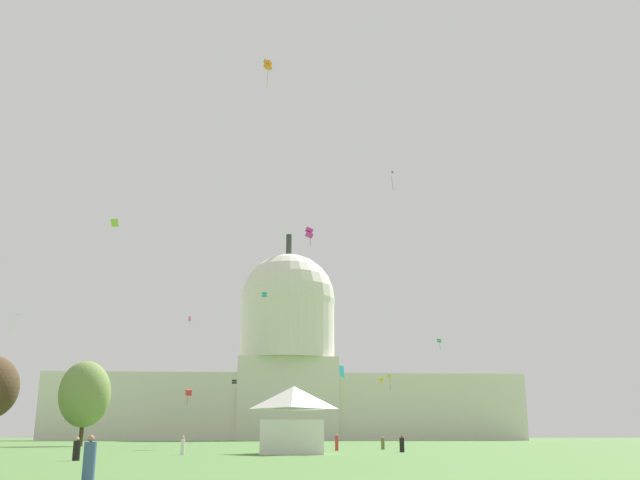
# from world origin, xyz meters

# --- Properties ---
(capitol_building) EXTENTS (142.54, 29.66, 64.33)m
(capitol_building) POSITION_xyz_m (2.76, 197.74, 21.12)
(capitol_building) COLOR silver
(capitol_building) RESTS_ON ground_plane
(event_tent) EXTENTS (6.21, 7.30, 5.85)m
(event_tent) POSITION_xyz_m (-1.46, 41.01, 2.91)
(event_tent) COLOR white
(event_tent) RESTS_ON ground_plane
(tree_west_far) EXTENTS (8.08, 7.97, 12.32)m
(tree_west_far) POSITION_xyz_m (-30.72, 85.81, 7.47)
(tree_west_far) COLOR #42301E
(tree_west_far) RESTS_ON ground_plane
(person_black_mid_center) EXTENTS (0.65, 0.65, 1.58)m
(person_black_mid_center) POSITION_xyz_m (9.27, 46.50, 0.71)
(person_black_mid_center) COLOR black
(person_black_mid_center) RESTS_ON ground_plane
(person_red_edge_west) EXTENTS (0.51, 0.51, 1.73)m
(person_red_edge_west) POSITION_xyz_m (3.69, 54.07, 0.80)
(person_red_edge_west) COLOR red
(person_red_edge_west) RESTS_ON ground_plane
(person_black_near_tree_east) EXTENTS (0.67, 0.67, 1.48)m
(person_black_near_tree_east) POSITION_xyz_m (-16.19, 24.98, 0.66)
(person_black_near_tree_east) COLOR black
(person_black_near_tree_east) RESTS_ON ground_plane
(person_white_back_left) EXTENTS (0.43, 0.43, 1.56)m
(person_white_back_left) POSITION_xyz_m (-10.74, 37.54, 0.73)
(person_white_back_left) COLOR silver
(person_white_back_left) RESTS_ON ground_plane
(person_denim_back_center) EXTENTS (0.61, 0.61, 1.61)m
(person_denim_back_center) POSITION_xyz_m (-10.09, 2.11, 0.73)
(person_denim_back_center) COLOR #3D5684
(person_denim_back_center) RESTS_ON ground_plane
(person_olive_mid_right) EXTENTS (0.55, 0.55, 1.46)m
(person_olive_mid_right) POSITION_xyz_m (9.59, 59.92, 0.66)
(person_olive_mid_right) COLOR olive
(person_olive_mid_right) RESTS_ON ground_plane
(kite_green_mid) EXTENTS (1.08, 1.08, 2.56)m
(kite_green_mid) POSITION_xyz_m (35.80, 137.25, 22.55)
(kite_green_mid) COLOR green
(kite_magenta_mid) EXTENTS (1.25, 1.16, 2.86)m
(kite_magenta_mid) POSITION_xyz_m (2.00, 76.39, 30.41)
(kite_magenta_mid) COLOR #D1339E
(kite_yellow_low) EXTENTS (1.06, 1.08, 1.01)m
(kite_yellow_low) POSITION_xyz_m (24.15, 150.03, 14.52)
(kite_yellow_low) COLOR yellow
(kite_black_low) EXTENTS (1.07, 1.07, 0.83)m
(kite_black_low) POSITION_xyz_m (-10.71, 133.53, 12.75)
(kite_black_low) COLOR black
(kite_gold_low) EXTENTS (1.11, 1.08, 3.55)m
(kite_gold_low) POSITION_xyz_m (25.31, 144.86, 15.00)
(kite_gold_low) COLOR gold
(kite_red_low) EXTENTS (1.18, 1.21, 2.51)m
(kite_red_low) POSITION_xyz_m (-16.50, 95.63, 8.28)
(kite_red_low) COLOR red
(kite_pink_mid) EXTENTS (0.70, 0.41, 3.33)m
(kite_pink_mid) POSITION_xyz_m (-24.05, 162.68, 30.72)
(kite_pink_mid) COLOR pink
(kite_orange_high) EXTENTS (1.33, 1.28, 4.62)m
(kite_orange_high) POSITION_xyz_m (-4.60, 69.97, 54.10)
(kite_orange_high) COLOR orange
(kite_lime_mid) EXTENTS (0.92, 0.37, 1.05)m
(kite_lime_mid) POSITION_xyz_m (-21.05, 52.72, 24.31)
(kite_lime_mid) COLOR #8CD133
(kite_violet_high) EXTENTS (1.08, 1.55, 3.90)m
(kite_violet_high) POSITION_xyz_m (22.04, 114.08, 54.23)
(kite_violet_high) COLOR purple
(kite_cyan_low) EXTENTS (0.68, 0.74, 4.31)m
(kite_cyan_low) POSITION_xyz_m (4.83, 58.87, 8.30)
(kite_cyan_low) COLOR #33BCDB
(kite_white_low) EXTENTS (1.33, 1.31, 3.36)m
(kite_white_low) POSITION_xyz_m (-39.05, 77.45, 17.46)
(kite_white_low) COLOR white
(kite_turquoise_high) EXTENTS (1.45, 1.45, 1.19)m
(kite_turquoise_high) POSITION_xyz_m (-4.69, 165.70, 38.27)
(kite_turquoise_high) COLOR teal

